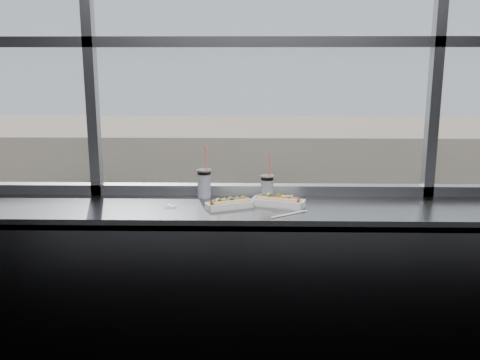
{
  "coord_description": "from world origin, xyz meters",
  "views": [
    {
      "loc": [
        -0.06,
        -1.66,
        1.9
      ],
      "look_at": [
        -0.12,
        1.23,
        1.25
      ],
      "focal_mm": 40.0,
      "sensor_mm": 36.0,
      "label": 1
    }
  ],
  "objects_px": {
    "car_far_b": "(300,284)",
    "loose_straw": "(289,214)",
    "pedestrian_d": "(385,262)",
    "tree_left": "(84,213)",
    "tree_center": "(282,215)",
    "hotdog_tray_left": "(229,204)",
    "car_far_a": "(39,280)",
    "wrapper": "(170,205)",
    "hotdog_tray_right": "(278,201)",
    "tree_right": "(437,220)",
    "pedestrian_a": "(137,251)",
    "soda_cup_right": "(267,187)",
    "pedestrian_b": "(221,256)",
    "soda_cup_left": "(204,182)"
  },
  "relations": [
    {
      "from": "soda_cup_right",
      "to": "pedestrian_b",
      "type": "distance_m",
      "value": 30.09
    },
    {
      "from": "hotdog_tray_right",
      "to": "pedestrian_a",
      "type": "relative_size",
      "value": 0.16
    },
    {
      "from": "car_far_b",
      "to": "loose_straw",
      "type": "bearing_deg",
      "value": -179.25
    },
    {
      "from": "car_far_a",
      "to": "pedestrian_d",
      "type": "height_order",
      "value": "pedestrian_d"
    },
    {
      "from": "pedestrian_b",
      "to": "tree_right",
      "type": "height_order",
      "value": "tree_right"
    },
    {
      "from": "soda_cup_right",
      "to": "loose_straw",
      "type": "xyz_separation_m",
      "value": [
        0.11,
        -0.28,
        -0.08
      ]
    },
    {
      "from": "hotdog_tray_left",
      "to": "soda_cup_right",
      "type": "xyz_separation_m",
      "value": [
        0.21,
        0.16,
        0.06
      ]
    },
    {
      "from": "hotdog_tray_left",
      "to": "hotdog_tray_right",
      "type": "relative_size",
      "value": 0.89
    },
    {
      "from": "tree_left",
      "to": "tree_right",
      "type": "bearing_deg",
      "value": 0.0
    },
    {
      "from": "loose_straw",
      "to": "tree_left",
      "type": "xyz_separation_m",
      "value": [
        -10.36,
        28.44,
        -8.3
      ]
    },
    {
      "from": "wrapper",
      "to": "tree_center",
      "type": "relative_size",
      "value": 0.02
    },
    {
      "from": "loose_straw",
      "to": "car_far_a",
      "type": "bearing_deg",
      "value": 80.5
    },
    {
      "from": "loose_straw",
      "to": "hotdog_tray_right",
      "type": "bearing_deg",
      "value": 71.05
    },
    {
      "from": "soda_cup_right",
      "to": "pedestrian_b",
      "type": "relative_size",
      "value": 0.13
    },
    {
      "from": "pedestrian_a",
      "to": "tree_left",
      "type": "xyz_separation_m",
      "value": [
        -2.91,
        -1.02,
        2.8
      ]
    },
    {
      "from": "hotdog_tray_left",
      "to": "hotdog_tray_right",
      "type": "xyz_separation_m",
      "value": [
        0.27,
        0.05,
        0.0
      ]
    },
    {
      "from": "soda_cup_left",
      "to": "soda_cup_right",
      "type": "height_order",
      "value": "soda_cup_left"
    },
    {
      "from": "hotdog_tray_right",
      "to": "wrapper",
      "type": "xyz_separation_m",
      "value": [
        -0.6,
        -0.03,
        -0.02
      ]
    },
    {
      "from": "soda_cup_left",
      "to": "car_far_a",
      "type": "height_order",
      "value": "soda_cup_left"
    },
    {
      "from": "pedestrian_d",
      "to": "tree_left",
      "type": "distance_m",
      "value": 18.41
    },
    {
      "from": "hotdog_tray_left",
      "to": "pedestrian_d",
      "type": "distance_m",
      "value": 30.64
    },
    {
      "from": "car_far_b",
      "to": "pedestrian_d",
      "type": "distance_m",
      "value": 6.16
    },
    {
      "from": "car_far_a",
      "to": "pedestrian_a",
      "type": "distance_m",
      "value": 6.65
    },
    {
      "from": "soda_cup_right",
      "to": "wrapper",
      "type": "relative_size",
      "value": 3.3
    },
    {
      "from": "car_far_a",
      "to": "tree_right",
      "type": "relative_size",
      "value": 1.2
    },
    {
      "from": "hotdog_tray_left",
      "to": "pedestrian_d",
      "type": "relative_size",
      "value": 0.13
    },
    {
      "from": "tree_center",
      "to": "wrapper",
      "type": "bearing_deg",
      "value": -94.75
    },
    {
      "from": "hotdog_tray_left",
      "to": "tree_center",
      "type": "relative_size",
      "value": 0.05
    },
    {
      "from": "wrapper",
      "to": "pedestrian_d",
      "type": "relative_size",
      "value": 0.04
    },
    {
      "from": "wrapper",
      "to": "tree_right",
      "type": "distance_m",
      "value": 31.81
    },
    {
      "from": "loose_straw",
      "to": "wrapper",
      "type": "distance_m",
      "value": 0.66
    },
    {
      "from": "soda_cup_right",
      "to": "tree_right",
      "type": "xyz_separation_m",
      "value": [
        11.15,
        28.16,
        -8.68
      ]
    },
    {
      "from": "pedestrian_a",
      "to": "car_far_b",
      "type": "bearing_deg",
      "value": 153.23
    },
    {
      "from": "wrapper",
      "to": "car_far_a",
      "type": "xyz_separation_m",
      "value": [
        -11.17,
        24.31,
        -11.02
      ]
    },
    {
      "from": "pedestrian_a",
      "to": "tree_center",
      "type": "xyz_separation_m",
      "value": [
        9.15,
        -1.02,
        2.74
      ]
    },
    {
      "from": "pedestrian_b",
      "to": "tree_left",
      "type": "distance_m",
      "value": 8.78
    },
    {
      "from": "pedestrian_d",
      "to": "tree_right",
      "type": "xyz_separation_m",
      "value": [
        3.21,
        0.93,
        2.41
      ]
    },
    {
      "from": "pedestrian_d",
      "to": "tree_center",
      "type": "height_order",
      "value": "tree_center"
    },
    {
      "from": "loose_straw",
      "to": "wrapper",
      "type": "xyz_separation_m",
      "value": [
        -0.65,
        0.14,
        0.01
      ]
    },
    {
      "from": "soda_cup_left",
      "to": "pedestrian_a",
      "type": "distance_m",
      "value": 31.94
    },
    {
      "from": "wrapper",
      "to": "tree_left",
      "type": "height_order",
      "value": "wrapper"
    },
    {
      "from": "pedestrian_b",
      "to": "tree_left",
      "type": "height_order",
      "value": "tree_left"
    },
    {
      "from": "hotdog_tray_left",
      "to": "pedestrian_b",
      "type": "relative_size",
      "value": 0.12
    },
    {
      "from": "pedestrian_a",
      "to": "loose_straw",
      "type": "bearing_deg",
      "value": 104.19
    },
    {
      "from": "hotdog_tray_right",
      "to": "tree_right",
      "type": "xyz_separation_m",
      "value": [
        11.09,
        28.28,
        -8.63
      ]
    },
    {
      "from": "hotdog_tray_right",
      "to": "car_far_a",
      "type": "distance_m",
      "value": 29.15
    },
    {
      "from": "hotdog_tray_right",
      "to": "loose_straw",
      "type": "height_order",
      "value": "hotdog_tray_right"
    },
    {
      "from": "hotdog_tray_right",
      "to": "tree_left",
      "type": "bearing_deg",
      "value": 128.01
    },
    {
      "from": "hotdog_tray_left",
      "to": "car_far_b",
      "type": "relative_size",
      "value": 0.05
    },
    {
      "from": "hotdog_tray_left",
      "to": "car_far_a",
      "type": "xyz_separation_m",
      "value": [
        -11.5,
        24.32,
        -11.03
      ]
    }
  ]
}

